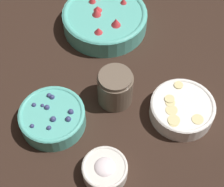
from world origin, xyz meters
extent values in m
plane|color=black|center=(0.00, 0.00, 0.00)|extent=(4.00, 4.00, 0.00)
cylinder|color=#56B7A8|center=(0.21, -0.08, 0.03)|extent=(0.26, 0.26, 0.06)
torus|color=#56B7A8|center=(0.21, -0.08, 0.05)|extent=(0.26, 0.26, 0.02)
cylinder|color=red|center=(0.21, -0.08, 0.05)|extent=(0.21, 0.21, 0.02)
cone|color=red|center=(0.27, -0.06, 0.07)|extent=(0.04, 0.04, 0.03)
cone|color=red|center=(0.14, -0.04, 0.07)|extent=(0.04, 0.04, 0.02)
cone|color=red|center=(0.24, -0.15, 0.07)|extent=(0.03, 0.03, 0.02)
cone|color=red|center=(0.21, -0.06, 0.07)|extent=(0.05, 0.05, 0.03)
cone|color=red|center=(0.15, -0.10, 0.07)|extent=(0.05, 0.05, 0.03)
cone|color=red|center=(0.23, -0.07, 0.06)|extent=(0.04, 0.04, 0.02)
cylinder|color=#56B7A8|center=(-0.09, 0.14, 0.02)|extent=(0.17, 0.17, 0.05)
torus|color=#56B7A8|center=(-0.09, 0.14, 0.05)|extent=(0.17, 0.17, 0.01)
cylinder|color=navy|center=(-0.09, 0.14, 0.04)|extent=(0.14, 0.14, 0.01)
sphere|color=navy|center=(-0.11, 0.14, 0.05)|extent=(0.02, 0.02, 0.02)
sphere|color=navy|center=(-0.12, 0.11, 0.05)|extent=(0.02, 0.02, 0.02)
sphere|color=navy|center=(-0.07, 0.15, 0.05)|extent=(0.01, 0.01, 0.01)
sphere|color=navy|center=(-0.11, 0.09, 0.05)|extent=(0.01, 0.01, 0.01)
sphere|color=navy|center=(-0.13, 0.16, 0.05)|extent=(0.01, 0.01, 0.01)
sphere|color=navy|center=(-0.10, 0.09, 0.05)|extent=(0.01, 0.01, 0.01)
sphere|color=navy|center=(-0.06, 0.18, 0.05)|extent=(0.01, 0.01, 0.01)
sphere|color=navy|center=(-0.13, 0.16, 0.05)|extent=(0.01, 0.01, 0.01)
sphere|color=navy|center=(-0.06, 0.16, 0.05)|extent=(0.01, 0.01, 0.01)
sphere|color=navy|center=(-0.05, 0.13, 0.05)|extent=(0.01, 0.01, 0.01)
sphere|color=navy|center=(-0.04, 0.14, 0.05)|extent=(0.01, 0.01, 0.01)
sphere|color=navy|center=(-0.12, 0.20, 0.05)|extent=(0.01, 0.01, 0.01)
cylinder|color=white|center=(-0.16, -0.19, 0.02)|extent=(0.17, 0.17, 0.05)
torus|color=white|center=(-0.16, -0.19, 0.04)|extent=(0.17, 0.17, 0.01)
cylinder|color=beige|center=(-0.16, -0.19, 0.04)|extent=(0.14, 0.14, 0.01)
cylinder|color=beige|center=(-0.15, -0.16, 0.05)|extent=(0.03, 0.03, 0.00)
cylinder|color=beige|center=(-0.20, -0.15, 0.05)|extent=(0.03, 0.03, 0.00)
cylinder|color=beige|center=(-0.20, -0.15, 0.05)|extent=(0.03, 0.03, 0.01)
cylinder|color=beige|center=(-0.21, -0.21, 0.05)|extent=(0.03, 0.03, 0.00)
cylinder|color=beige|center=(-0.17, -0.16, 0.05)|extent=(0.03, 0.03, 0.00)
cylinder|color=beige|center=(-0.14, -0.16, 0.05)|extent=(0.03, 0.03, 0.01)
cylinder|color=beige|center=(-0.10, -0.20, 0.05)|extent=(0.02, 0.02, 0.01)
cylinder|color=silver|center=(-0.27, 0.05, 0.02)|extent=(0.11, 0.11, 0.04)
torus|color=silver|center=(-0.27, 0.05, 0.04)|extent=(0.11, 0.11, 0.01)
cylinder|color=white|center=(-0.27, 0.05, 0.03)|extent=(0.09, 0.09, 0.01)
ellipsoid|color=white|center=(-0.27, 0.05, 0.04)|extent=(0.05, 0.05, 0.02)
cylinder|color=brown|center=(-0.06, -0.04, 0.05)|extent=(0.10, 0.10, 0.09)
cylinder|color=#472819|center=(-0.06, -0.04, 0.04)|extent=(0.08, 0.08, 0.07)
cylinder|color=brown|center=(-0.06, -0.04, 0.10)|extent=(0.09, 0.09, 0.01)
camera|label=1|loc=(-0.61, 0.13, 0.86)|focal=60.00mm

